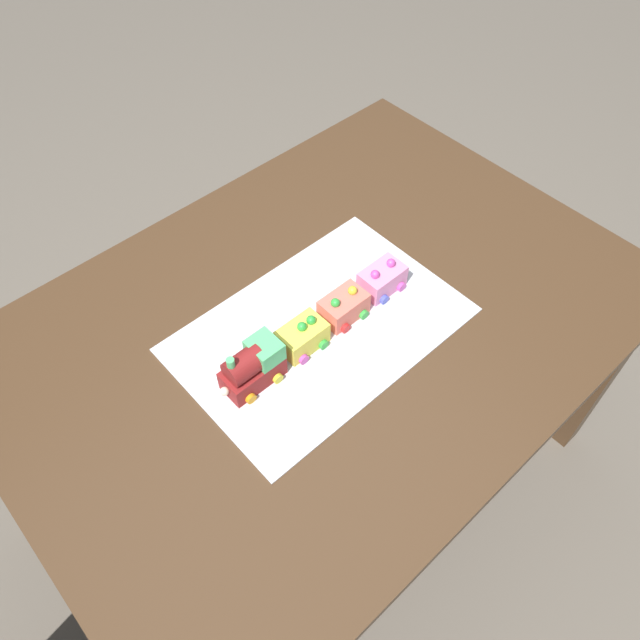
{
  "coord_description": "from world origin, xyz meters",
  "views": [
    {
      "loc": [
        -0.57,
        -0.61,
        1.8
      ],
      "look_at": [
        -0.03,
        -0.02,
        0.77
      ],
      "focal_mm": 34.86,
      "sensor_mm": 36.0,
      "label": 1
    }
  ],
  "objects": [
    {
      "name": "cake_car_gondola_lemon",
      "position": [
        -0.08,
        -0.03,
        0.77
      ],
      "size": [
        0.1,
        0.08,
        0.07
      ],
      "color": "#F4E04C",
      "rests_on": "cake_board"
    },
    {
      "name": "dining_table",
      "position": [
        0.0,
        0.0,
        0.63
      ],
      "size": [
        1.4,
        1.0,
        0.74
      ],
      "color": "#4C331E",
      "rests_on": "ground"
    },
    {
      "name": "cake_car_caboose_bubblegum",
      "position": [
        0.15,
        -0.03,
        0.77
      ],
      "size": [
        0.1,
        0.08,
        0.07
      ],
      "color": "pink",
      "rests_on": "cake_board"
    },
    {
      "name": "cake_locomotive",
      "position": [
        -0.21,
        -0.03,
        0.79
      ],
      "size": [
        0.14,
        0.08,
        0.12
      ],
      "color": "maroon",
      "rests_on": "cake_board"
    },
    {
      "name": "cake_board",
      "position": [
        -0.03,
        -0.02,
        0.74
      ],
      "size": [
        0.6,
        0.4,
        0.0
      ],
      "primitive_type": "cube",
      "color": "silver",
      "rests_on": "dining_table"
    },
    {
      "name": "ground_plane",
      "position": [
        0.0,
        0.0,
        0.0
      ],
      "size": [
        8.0,
        8.0,
        0.0
      ],
      "primitive_type": "plane",
      "color": "#6B6054"
    },
    {
      "name": "cake_car_flatbed_coral",
      "position": [
        0.03,
        -0.03,
        0.77
      ],
      "size": [
        0.1,
        0.08,
        0.07
      ],
      "color": "#F27260",
      "rests_on": "cake_board"
    }
  ]
}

